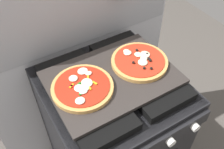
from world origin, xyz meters
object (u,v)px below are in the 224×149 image
(stove, at_px, (112,134))
(baking_tray, at_px, (112,77))
(pizza_right, at_px, (139,61))
(pizza_left, at_px, (82,87))

(stove, height_order, baking_tray, baking_tray)
(baking_tray, bearing_deg, pizza_right, 2.97)
(stove, distance_m, pizza_left, 0.50)
(stove, distance_m, pizza_right, 0.50)
(pizza_right, bearing_deg, baking_tray, -177.03)
(baking_tray, height_order, pizza_right, pizza_right)
(stove, xyz_separation_m, baking_tray, (0.00, 0.00, 0.46))
(pizza_right, bearing_deg, pizza_left, -178.88)
(baking_tray, distance_m, pizza_right, 0.15)
(baking_tray, height_order, pizza_left, pizza_left)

